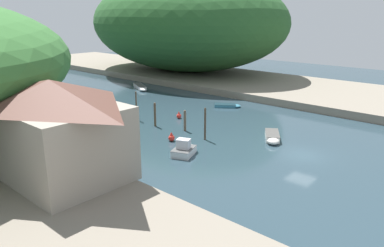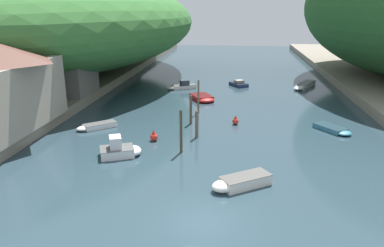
# 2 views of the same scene
# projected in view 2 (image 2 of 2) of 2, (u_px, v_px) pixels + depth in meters

# --- Properties ---
(water_surface) EXTENTS (130.00, 130.00, 0.00)m
(water_surface) POSITION_uv_depth(u_px,v_px,m) (224.00, 96.00, 48.80)
(water_surface) COLOR #283D47
(water_surface) RESTS_ON ground
(left_bank) EXTENTS (22.00, 120.00, 1.13)m
(left_bank) POSITION_uv_depth(u_px,v_px,m) (30.00, 87.00, 51.68)
(left_bank) COLOR gray
(left_bank) RESTS_ON ground
(hillside_left) EXTENTS (43.95, 61.53, 15.05)m
(hillside_left) POSITION_uv_depth(u_px,v_px,m) (54.00, 23.00, 59.94)
(hillside_left) COLOR #387033
(hillside_left) RESTS_ON left_bank
(boathouse_shed) EXTENTS (8.20, 6.58, 5.54)m
(boathouse_shed) POSITION_uv_depth(u_px,v_px,m) (58.00, 70.00, 44.55)
(boathouse_shed) COLOR slate
(boathouse_shed) RESTS_ON left_bank
(boat_yellow_tender) EXTENTS (3.64, 4.42, 0.59)m
(boat_yellow_tender) POSITION_uv_depth(u_px,v_px,m) (203.00, 98.00, 46.49)
(boat_yellow_tender) COLOR red
(boat_yellow_tender) RESTS_ON water_surface
(boat_navy_launch) EXTENTS (4.37, 3.11, 1.22)m
(boat_navy_launch) POSITION_uv_depth(u_px,v_px,m) (181.00, 86.00, 52.92)
(boat_navy_launch) COLOR silver
(boat_navy_launch) RESTS_ON water_surface
(boat_open_rowboat) EXTENTS (3.60, 2.80, 1.65)m
(boat_open_rowboat) POSITION_uv_depth(u_px,v_px,m) (121.00, 150.00, 29.31)
(boat_open_rowboat) COLOR white
(boat_open_rowboat) RESTS_ON water_surface
(boat_moored_right) EXTENTS (4.22, 3.44, 0.72)m
(boat_moored_right) POSITION_uv_depth(u_px,v_px,m) (239.00, 182.00, 24.24)
(boat_moored_right) COLOR silver
(boat_moored_right) RESTS_ON water_surface
(boat_red_skiff) EXTENTS (3.70, 3.43, 0.48)m
(boat_red_skiff) POSITION_uv_depth(u_px,v_px,m) (95.00, 126.00, 35.87)
(boat_red_skiff) COLOR white
(boat_red_skiff) RESTS_ON water_surface
(boat_far_right_bank) EXTENTS (3.41, 3.93, 0.44)m
(boat_far_right_bank) POSITION_uv_depth(u_px,v_px,m) (334.00, 129.00, 35.02)
(boat_far_right_bank) COLOR teal
(boat_far_right_bank) RESTS_ON water_surface
(boat_mid_channel) EXTENTS (3.27, 3.83, 0.91)m
(boat_mid_channel) POSITION_uv_depth(u_px,v_px,m) (237.00, 84.00, 55.12)
(boat_mid_channel) COLOR navy
(boat_mid_channel) RESTS_ON water_surface
(boat_cabin_cruiser) EXTENTS (4.16, 6.22, 0.65)m
(boat_cabin_cruiser) POSITION_uv_depth(u_px,v_px,m) (304.00, 86.00, 53.66)
(boat_cabin_cruiser) COLOR white
(boat_cabin_cruiser) RESTS_ON water_surface
(mooring_post_nearest) EXTENTS (0.22, 0.22, 3.58)m
(mooring_post_nearest) POSITION_uv_depth(u_px,v_px,m) (181.00, 131.00, 29.62)
(mooring_post_nearest) COLOR #4C3D2D
(mooring_post_nearest) RESTS_ON water_surface
(mooring_post_second) EXTENTS (0.29, 0.29, 2.50)m
(mooring_post_second) POSITION_uv_depth(u_px,v_px,m) (197.00, 124.00, 33.21)
(mooring_post_second) COLOR brown
(mooring_post_second) RESTS_ON water_surface
(mooring_post_middle) EXTENTS (0.27, 0.27, 2.94)m
(mooring_post_middle) POSITION_uv_depth(u_px,v_px,m) (191.00, 109.00, 37.02)
(mooring_post_middle) COLOR brown
(mooring_post_middle) RESTS_ON water_surface
(mooring_post_fourth) EXTENTS (0.20, 0.20, 3.73)m
(mooring_post_fourth) POSITION_uv_depth(u_px,v_px,m) (198.00, 97.00, 40.49)
(mooring_post_fourth) COLOR brown
(mooring_post_fourth) RESTS_ON water_surface
(channel_buoy_near) EXTENTS (0.68, 0.68, 1.02)m
(channel_buoy_near) POSITION_uv_depth(u_px,v_px,m) (154.00, 136.00, 32.59)
(channel_buoy_near) COLOR red
(channel_buoy_near) RESTS_ON water_surface
(channel_buoy_far) EXTENTS (0.63, 0.63, 0.94)m
(channel_buoy_far) POSITION_uv_depth(u_px,v_px,m) (235.00, 121.00, 37.11)
(channel_buoy_far) COLOR red
(channel_buoy_far) RESTS_ON water_surface
(person_on_quay) EXTENTS (0.28, 0.41, 1.69)m
(person_on_quay) POSITION_uv_depth(u_px,v_px,m) (35.00, 112.00, 33.80)
(person_on_quay) COLOR #282D3D
(person_on_quay) RESTS_ON left_bank
(person_by_boathouse) EXTENTS (0.30, 0.42, 1.69)m
(person_by_boathouse) POSITION_uv_depth(u_px,v_px,m) (44.00, 108.00, 35.29)
(person_by_boathouse) COLOR #282D3D
(person_by_boathouse) RESTS_ON left_bank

